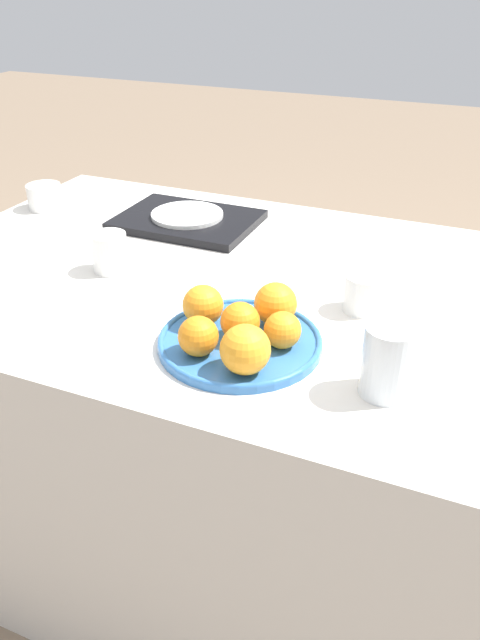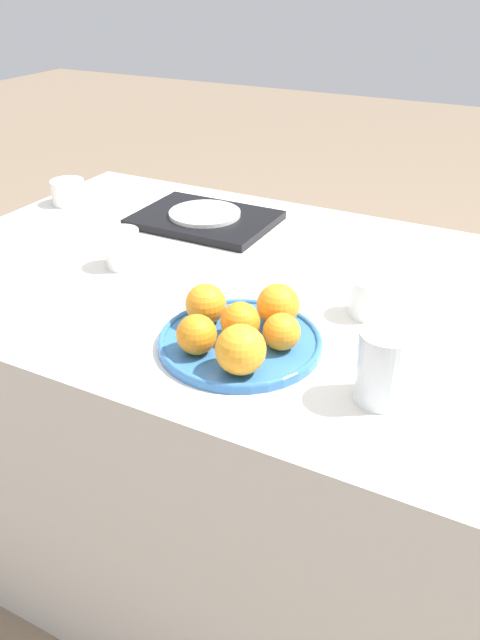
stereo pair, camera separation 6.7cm
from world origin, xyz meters
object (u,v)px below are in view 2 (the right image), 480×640
at_px(orange_2, 199,335).
at_px(serving_tray, 205,219).
at_px(side_plate, 205,214).
at_px(cup_0, 123,249).
at_px(orange_5, 282,332).
at_px(cup_3, 370,298).
at_px(fruit_platter, 240,341).
at_px(orange_0, 278,305).
at_px(orange_3, 206,304).
at_px(orange_4, 241,350).
at_px(cup_1, 68,192).
at_px(water_glass, 383,367).
at_px(orange_1, 240,322).

height_order(orange_2, serving_tray, orange_2).
xyz_separation_m(serving_tray, side_plate, (0.00, 0.00, 0.02)).
relative_size(orange_2, cup_0, 0.81).
height_order(orange_5, side_plate, orange_5).
bearing_deg(cup_3, side_plate, 152.59).
height_order(fruit_platter, side_plate, side_plate).
bearing_deg(orange_5, orange_0, 118.78).
distance_m(orange_3, orange_5, 0.15).
height_order(orange_2, cup_3, orange_2).
bearing_deg(orange_4, orange_2, 169.15).
relative_size(orange_3, orange_4, 0.91).
bearing_deg(cup_1, fruit_platter, -29.79).
relative_size(orange_0, cup_0, 0.92).
xyz_separation_m(fruit_platter, side_plate, (-0.33, 0.46, 0.02)).
xyz_separation_m(water_glass, cup_3, (-0.09, 0.24, -0.02)).
distance_m(orange_0, cup_3, 0.18).
xyz_separation_m(fruit_platter, cup_3, (0.16, 0.20, 0.03)).
xyz_separation_m(orange_3, side_plate, (-0.26, 0.43, -0.02)).
bearing_deg(fruit_platter, cup_0, 155.49).
relative_size(orange_0, cup_1, 0.86).
bearing_deg(orange_1, water_glass, -8.26).
relative_size(orange_0, orange_2, 1.14).
bearing_deg(cup_3, fruit_platter, -128.28).
xyz_separation_m(orange_3, water_glass, (0.33, -0.06, 0.01)).
xyz_separation_m(orange_2, serving_tray, (-0.29, 0.52, -0.04)).
bearing_deg(serving_tray, cup_3, -27.41).
height_order(orange_3, orange_5, orange_3).
distance_m(side_plate, cup_0, 0.29).
bearing_deg(cup_0, side_plate, 84.74).
height_order(orange_3, side_plate, orange_3).
bearing_deg(orange_4, cup_1, 147.13).
relative_size(cup_0, cup_3, 1.15).
xyz_separation_m(orange_0, water_glass, (0.22, -0.11, 0.01)).
xyz_separation_m(cup_0, cup_3, (0.52, 0.04, -0.01)).
height_order(orange_4, serving_tray, orange_4).
xyz_separation_m(water_glass, serving_tray, (-0.58, 0.49, -0.05)).
bearing_deg(fruit_platter, orange_0, 65.52).
bearing_deg(cup_0, water_glass, -18.03).
bearing_deg(serving_tray, orange_1, -53.76).
xyz_separation_m(orange_2, cup_3, (0.20, 0.27, -0.01)).
distance_m(fruit_platter, orange_4, 0.10).
height_order(fruit_platter, cup_3, cup_3).
bearing_deg(cup_3, orange_0, -134.70).
bearing_deg(orange_0, water_glass, -27.03).
distance_m(orange_1, serving_tray, 0.57).
xyz_separation_m(cup_1, cup_3, (0.89, -0.21, 0.00)).
distance_m(orange_2, cup_1, 0.84).
height_order(orange_4, cup_1, orange_4).
bearing_deg(cup_1, water_glass, -24.75).
xyz_separation_m(orange_2, orange_4, (0.08, -0.02, 0.01)).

